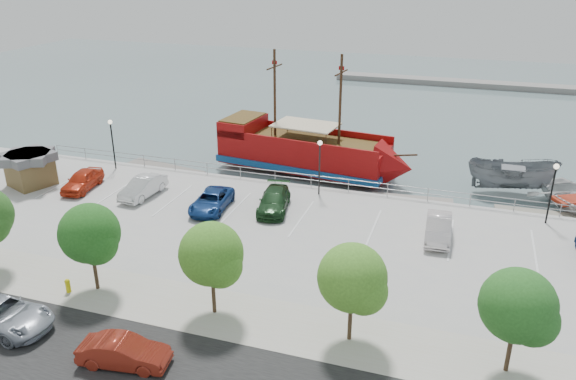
% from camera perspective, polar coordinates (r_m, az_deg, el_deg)
% --- Properties ---
extents(ground, '(160.00, 160.00, 0.00)m').
position_cam_1_polar(ground, '(37.67, 0.50, -5.52)').
color(ground, slate).
extents(sidewalk, '(100.00, 4.00, 0.05)m').
position_cam_1_polar(sidewalk, '(29.18, -5.64, -12.57)').
color(sidewalk, '#ADA593').
rests_on(sidewalk, land_slab).
extents(seawall_railing, '(50.00, 0.06, 1.00)m').
position_cam_1_polar(seawall_railing, '(43.83, 3.61, 0.84)').
color(seawall_railing, gray).
rests_on(seawall_railing, land_slab).
extents(far_shore, '(40.00, 3.00, 0.80)m').
position_cam_1_polar(far_shore, '(88.36, 18.09, 10.24)').
color(far_shore, gray).
rests_on(far_shore, ground).
extents(pirate_ship, '(17.72, 6.79, 11.05)m').
position_cam_1_polar(pirate_ship, '(48.98, 2.95, 3.65)').
color(pirate_ship, maroon).
rests_on(pirate_ship, ground).
extents(patrol_boat, '(7.19, 3.25, 2.70)m').
position_cam_1_polar(patrol_boat, '(48.38, 21.79, 1.12)').
color(patrol_boat, slate).
rests_on(patrol_boat, ground).
extents(dock_west, '(7.92, 3.53, 0.44)m').
position_cam_1_polar(dock_west, '(51.04, -12.52, 1.98)').
color(dock_west, slate).
rests_on(dock_west, ground).
extents(dock_mid, '(6.38, 2.34, 0.36)m').
position_cam_1_polar(dock_mid, '(44.60, 12.45, -1.15)').
color(dock_mid, gray).
rests_on(dock_mid, ground).
extents(dock_east, '(7.24, 2.21, 0.41)m').
position_cam_1_polar(dock_east, '(44.92, 24.79, -2.60)').
color(dock_east, gray).
rests_on(dock_east, ground).
extents(shed, '(4.22, 4.22, 2.68)m').
position_cam_1_polar(shed, '(48.51, -24.74, 2.06)').
color(shed, brown).
rests_on(shed, land_slab).
extents(street_van, '(5.55, 2.81, 1.50)m').
position_cam_1_polar(street_van, '(31.16, -27.19, -11.16)').
color(street_van, '#8F97A2').
rests_on(street_van, street).
extents(street_sedan, '(4.22, 1.99, 1.34)m').
position_cam_1_polar(street_sedan, '(26.73, -16.33, -15.54)').
color(street_sedan, maroon).
rests_on(street_sedan, street).
extents(fire_hydrant, '(0.29, 0.29, 0.83)m').
position_cam_1_polar(fire_hydrant, '(32.79, -21.46, -8.99)').
color(fire_hydrant, yellow).
rests_on(fire_hydrant, sidewalk).
extents(lamp_post_left, '(0.36, 0.36, 4.28)m').
position_cam_1_polar(lamp_post_left, '(49.33, -17.47, 5.31)').
color(lamp_post_left, black).
rests_on(lamp_post_left, land_slab).
extents(lamp_post_mid, '(0.36, 0.36, 4.28)m').
position_cam_1_polar(lamp_post_mid, '(41.81, 3.24, 3.29)').
color(lamp_post_mid, black).
rests_on(lamp_post_mid, land_slab).
extents(lamp_post_right, '(0.36, 0.36, 4.28)m').
position_cam_1_polar(lamp_post_right, '(41.01, 25.35, 0.65)').
color(lamp_post_right, black).
rests_on(lamp_post_right, land_slab).
extents(tree_c, '(3.30, 3.20, 5.00)m').
position_cam_1_polar(tree_c, '(31.12, -19.35, -4.43)').
color(tree_c, '#473321').
rests_on(tree_c, sidewalk).
extents(tree_d, '(3.30, 3.20, 5.00)m').
position_cam_1_polar(tree_d, '(27.69, -7.59, -6.73)').
color(tree_d, '#473321').
rests_on(tree_d, sidewalk).
extents(tree_e, '(3.30, 3.20, 5.00)m').
position_cam_1_polar(tree_e, '(25.74, 6.82, -9.14)').
color(tree_e, '#473321').
rests_on(tree_e, sidewalk).
extents(tree_f, '(3.30, 3.20, 5.00)m').
position_cam_1_polar(tree_f, '(25.63, 22.60, -11.10)').
color(tree_f, '#473321').
rests_on(tree_f, sidewalk).
extents(parked_car_a, '(2.35, 4.59, 1.50)m').
position_cam_1_polar(parked_car_a, '(46.31, -20.16, 0.95)').
color(parked_car_a, red).
rests_on(parked_car_a, land_slab).
extents(parked_car_b, '(1.87, 4.54, 1.46)m').
position_cam_1_polar(parked_car_b, '(43.57, -14.52, 0.29)').
color(parked_car_b, silver).
rests_on(parked_car_b, land_slab).
extents(parked_car_c, '(2.60, 4.93, 1.32)m').
position_cam_1_polar(parked_car_c, '(40.36, -7.78, -1.11)').
color(parked_car_c, navy).
rests_on(parked_car_c, land_slab).
extents(parked_car_d, '(2.87, 5.18, 1.42)m').
position_cam_1_polar(parked_car_d, '(39.92, -1.43, -1.09)').
color(parked_car_d, '#183A1B').
rests_on(parked_car_d, land_slab).
extents(parked_car_f, '(1.78, 4.55, 1.48)m').
position_cam_1_polar(parked_car_f, '(37.16, 15.02, -3.77)').
color(parked_car_f, silver).
rests_on(parked_car_f, land_slab).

